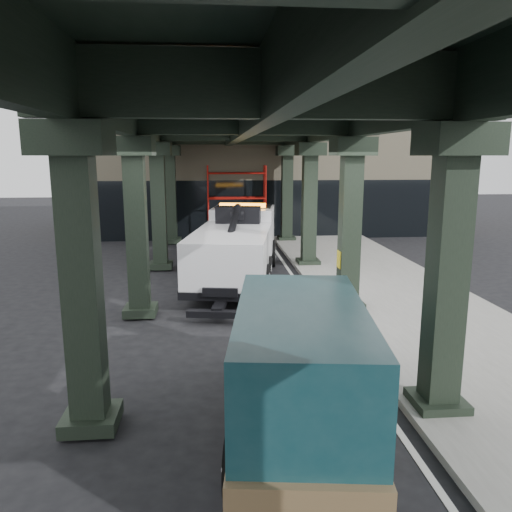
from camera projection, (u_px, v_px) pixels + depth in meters
ground at (267, 337)px, 12.58m from camera, size 90.00×90.00×0.00m
sidewalk at (409, 306)px, 14.91m from camera, size 5.00×40.00×0.15m
lane_stripe at (317, 311)px, 14.68m from camera, size 0.12×38.00×0.01m
viaduct at (245, 119)px, 13.42m from camera, size 7.40×32.00×6.40m
building at (264, 164)px, 31.49m from camera, size 22.00×10.00×8.00m
scaffolding at (237, 202)px, 26.46m from camera, size 3.08×0.88×4.00m
tow_truck at (237, 244)px, 18.11m from camera, size 3.66×8.77×2.80m
towed_van at (300, 361)px, 8.20m from camera, size 2.74×5.64×2.20m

